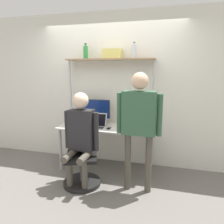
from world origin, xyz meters
name	(u,v)px	position (x,y,z in m)	size (l,w,h in m)	color
ground_plane	(101,177)	(0.00, 0.00, 0.00)	(12.00, 12.00, 0.00)	slate
wall_back	(112,90)	(0.00, 0.71, 1.35)	(8.00, 0.06, 2.70)	silver
desk	(107,131)	(0.00, 0.35, 0.67)	(1.62, 0.66, 0.76)	beige
shelf_unit	(110,78)	(0.00, 0.54, 1.57)	(1.54, 0.26, 1.89)	#997A56
monitor	(94,110)	(-0.28, 0.52, 1.00)	(0.59, 0.18, 0.43)	#333338
laptop	(98,123)	(-0.13, 0.27, 0.82)	(0.28, 0.24, 0.23)	#BCBCC1
cell_phone	(109,129)	(0.08, 0.21, 0.76)	(0.07, 0.15, 0.01)	silver
office_chair	(82,166)	(-0.21, -0.26, 0.28)	(0.59, 0.59, 0.92)	black
person_seated	(80,132)	(-0.20, -0.30, 0.82)	(0.53, 0.47, 1.40)	#4C473D
person_standing	(139,117)	(0.63, -0.23, 1.08)	(0.62, 0.23, 1.68)	#4C473D
bottle_green	(86,52)	(-0.43, 0.54, 2.01)	(0.08, 0.08, 0.26)	#2D8C3F
bottle_clear	(134,51)	(0.42, 0.54, 2.00)	(0.07, 0.07, 0.26)	silver
storage_box	(112,54)	(0.05, 0.54, 1.97)	(0.32, 0.19, 0.16)	#DBCC66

